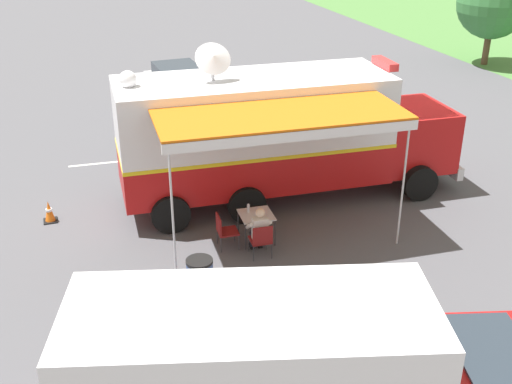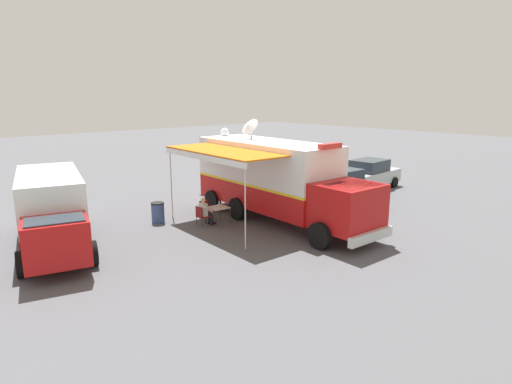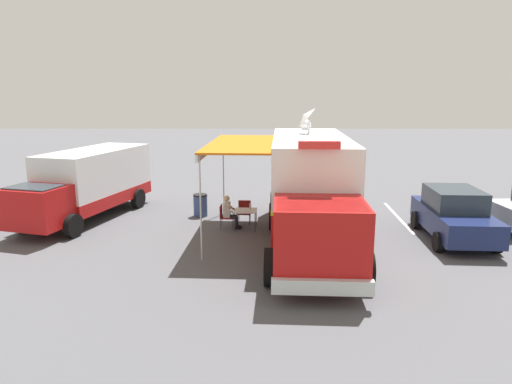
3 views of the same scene
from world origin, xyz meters
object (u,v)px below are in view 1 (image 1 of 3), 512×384
at_px(folding_chair_at_table, 261,238).
at_px(support_truck, 287,382).
at_px(command_truck, 281,132).
at_px(seated_responder, 259,229).
at_px(folding_table, 256,216).
at_px(trash_bin, 200,278).
at_px(traffic_cone, 49,212).
at_px(water_bottle, 248,208).
at_px(car_far_corner, 178,87).
at_px(folding_chair_beside_table, 224,229).
at_px(car_behind_truck, 222,115).

distance_m(folding_chair_at_table, support_truck, 5.80).
distance_m(command_truck, seated_responder, 3.44).
height_order(folding_table, trash_bin, trash_bin).
xyz_separation_m(folding_chair_at_table, traffic_cone, (-3.48, -4.67, -0.23)).
relative_size(water_bottle, seated_responder, 0.18).
xyz_separation_m(trash_bin, car_far_corner, (-12.97, 2.31, 0.42)).
bearing_deg(trash_bin, folding_chair_at_table, 122.23).
bearing_deg(car_far_corner, trash_bin, -10.08).
height_order(folding_chair_at_table, traffic_cone, folding_chair_at_table).
height_order(water_bottle, support_truck, support_truck).
height_order(folding_chair_beside_table, car_far_corner, car_far_corner).
bearing_deg(car_far_corner, folding_table, -2.17).
height_order(water_bottle, car_behind_truck, car_behind_truck).
height_order(folding_table, folding_chair_at_table, folding_chair_at_table).
bearing_deg(traffic_cone, support_truck, 19.38).
relative_size(folding_table, folding_chair_at_table, 0.97).
height_order(folding_chair_at_table, car_far_corner, car_far_corner).
bearing_deg(support_truck, seated_responder, 165.22).
relative_size(command_truck, seated_responder, 7.68).
distance_m(folding_chair_beside_table, support_truck, 6.38).
bearing_deg(car_far_corner, seated_responder, -2.71).
distance_m(water_bottle, folding_chair_beside_table, 0.81).
bearing_deg(support_truck, folding_table, 165.45).
xyz_separation_m(command_truck, traffic_cone, (-0.51, -6.24, -1.66)).
xyz_separation_m(support_truck, car_behind_truck, (-13.51, 2.80, -0.51)).
relative_size(seated_responder, car_far_corner, 0.29).
xyz_separation_m(water_bottle, trash_bin, (2.07, -1.74, -0.38)).
relative_size(folding_table, traffic_cone, 1.45).
relative_size(folding_table, trash_bin, 0.92).
xyz_separation_m(seated_responder, car_far_corner, (-11.69, 0.55, 0.23)).
bearing_deg(seated_responder, command_truck, 150.70).
relative_size(folding_table, car_behind_truck, 0.20).
bearing_deg(car_behind_truck, traffic_cone, -53.07).
height_order(water_bottle, folding_chair_at_table, water_bottle).
relative_size(folding_chair_at_table, trash_bin, 0.96).
xyz_separation_m(folding_chair_beside_table, traffic_cone, (-2.75, -3.97, -0.23)).
height_order(folding_table, support_truck, support_truck).
height_order(folding_chair_at_table, trash_bin, trash_bin).
bearing_deg(command_truck, trash_bin, -39.16).
relative_size(command_truck, traffic_cone, 16.56).
height_order(command_truck, folding_chair_at_table, command_truck).
distance_m(trash_bin, car_far_corner, 13.18).
bearing_deg(traffic_cone, folding_chair_at_table, 53.34).
xyz_separation_m(folding_table, folding_chair_beside_table, (0.07, -0.85, -0.16)).
height_order(water_bottle, car_far_corner, car_far_corner).
distance_m(command_truck, traffic_cone, 6.48).
distance_m(command_truck, folding_chair_at_table, 3.65).
relative_size(folding_table, support_truck, 0.12).
bearing_deg(folding_chair_beside_table, car_behind_truck, 164.49).
bearing_deg(support_truck, water_bottle, 167.05).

